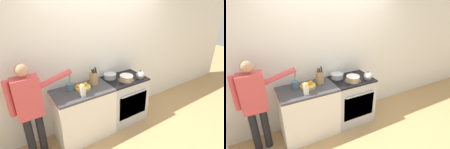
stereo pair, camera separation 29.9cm
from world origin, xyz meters
TOP-DOWN VIEW (x-y plane):
  - ground_plane at (0.00, 0.00)m, footprint 16.00×16.00m
  - wall_back at (0.00, 0.60)m, footprint 8.00×0.04m
  - counter_cabinet at (-0.62, 0.29)m, footprint 0.94×0.58m
  - stove_range at (0.24, 0.29)m, footprint 0.76×0.62m
  - layer_cake at (0.20, 0.19)m, footprint 0.29×0.29m
  - tea_kettle at (0.48, 0.13)m, footprint 0.19×0.15m
  - mixing_bowl at (0.01, 0.44)m, footprint 0.24×0.24m
  - knife_block at (-0.35, 0.38)m, footprint 0.10×0.13m
  - utensil_crock at (-0.78, 0.40)m, footprint 0.12×0.12m
  - fruit_bowl at (-0.59, 0.33)m, footprint 0.25×0.25m
  - milk_carton at (-0.69, 0.11)m, footprint 0.07×0.07m
  - person_baker at (-1.40, 0.29)m, footprint 0.89×0.20m

SIDE VIEW (x-z plane):
  - ground_plane at x=0.00m, z-range 0.00..0.00m
  - counter_cabinet at x=-0.62m, z-range 0.00..0.89m
  - stove_range at x=0.24m, z-range 0.00..0.89m
  - person_baker at x=-1.40m, z-range 0.14..1.64m
  - fruit_bowl at x=-0.59m, z-range 0.87..0.97m
  - mixing_bowl at x=0.01m, z-range 0.89..0.98m
  - layer_cake at x=0.20m, z-range 0.88..0.98m
  - tea_kettle at x=0.48m, z-range 0.87..1.03m
  - utensil_crock at x=-0.78m, z-range 0.79..1.12m
  - milk_carton at x=-0.69m, z-range 0.88..1.09m
  - knife_block at x=-0.35m, z-range 0.84..1.15m
  - wall_back at x=0.00m, z-range 0.00..2.60m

